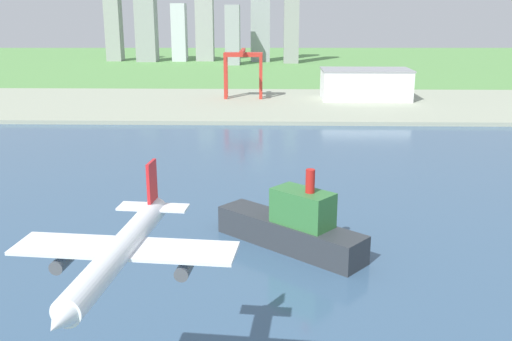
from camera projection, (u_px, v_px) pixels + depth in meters
name	position (u px, v px, depth m)	size (l,w,h in m)	color
ground_plane	(258.00, 188.00, 217.81)	(2400.00, 2400.00, 0.00)	#59914B
water_bay	(253.00, 252.00, 160.07)	(840.00, 360.00, 0.15)	#385675
industrial_pier	(264.00, 104.00, 400.27)	(840.00, 140.00, 2.50)	#98A08A
airplane_landing	(120.00, 251.00, 78.45)	(32.07, 38.84, 11.95)	white
container_barge	(293.00, 227.00, 160.58)	(42.13, 38.12, 24.25)	#2D3338
port_crane_red	(243.00, 62.00, 411.06)	(27.80, 36.03, 35.56)	#B72D23
warehouse_main	(365.00, 84.00, 411.58)	(63.33, 33.70, 21.79)	white
distant_skyline	(207.00, 20.00, 724.23)	(247.05, 72.05, 136.76)	gray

